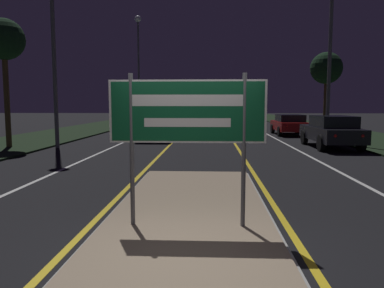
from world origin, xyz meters
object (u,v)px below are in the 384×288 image
object	(u,v)px
streetlight_right_near	(331,25)
car_receding_1	(289,124)
car_approaching_1	(172,119)
car_approaching_0	(157,126)
car_receding_0	(331,131)
streetlight_left_far	(138,50)
highway_sign	(187,118)

from	to	relation	value
streetlight_right_near	car_receding_1	size ratio (longest dim) A/B	2.14
streetlight_right_near	car_approaching_1	size ratio (longest dim) A/B	2.20
car_approaching_0	car_receding_0	bearing A→B (deg)	-24.19
streetlight_left_far	highway_sign	bearing A→B (deg)	-77.91
streetlight_left_far	streetlight_right_near	bearing A→B (deg)	-52.63
car_receding_0	car_approaching_0	distance (m)	9.46
highway_sign	car_approaching_1	bearing A→B (deg)	96.29
car_receding_1	car_receding_0	bearing A→B (deg)	-87.04
highway_sign	streetlight_right_near	size ratio (longest dim) A/B	0.26
highway_sign	car_approaching_0	size ratio (longest dim) A/B	0.51
streetlight_left_far	car_approaching_0	bearing A→B (deg)	-75.63
car_approaching_0	car_receding_1	bearing A→B (deg)	22.66
car_receding_0	car_receding_1	size ratio (longest dim) A/B	1.10
car_approaching_0	streetlight_left_far	bearing A→B (deg)	104.37
streetlight_left_far	car_receding_0	world-z (taller)	streetlight_left_far
car_receding_1	highway_sign	bearing A→B (deg)	-106.26
highway_sign	car_approaching_1	size ratio (longest dim) A/B	0.58
highway_sign	streetlight_right_near	distance (m)	15.58
streetlight_right_near	highway_sign	bearing A→B (deg)	-114.91
streetlight_left_far	car_receding_1	bearing A→B (deg)	-43.48
car_receding_0	car_approaching_1	size ratio (longest dim) A/B	1.13
car_receding_0	car_receding_1	world-z (taller)	car_receding_0
highway_sign	streetlight_left_far	distance (m)	31.61
car_receding_1	streetlight_right_near	bearing A→B (deg)	-81.71
streetlight_left_far	streetlight_right_near	xyz separation A→B (m)	(12.85, -16.83, -1.25)
car_approaching_1	car_approaching_0	bearing A→B (deg)	-89.09
car_approaching_0	highway_sign	bearing A→B (deg)	-80.13
highway_sign	car_receding_1	world-z (taller)	highway_sign
car_receding_0	car_approaching_1	world-z (taller)	car_receding_0
car_receding_1	car_approaching_1	bearing A→B (deg)	140.05
streetlight_left_far	car_approaching_1	bearing A→B (deg)	-50.28
highway_sign	car_approaching_0	xyz separation A→B (m)	(-2.71, 15.57, -1.06)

